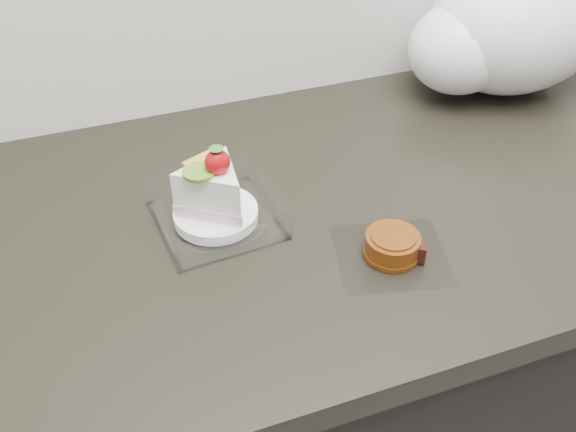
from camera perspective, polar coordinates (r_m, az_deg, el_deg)
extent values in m
cube|color=black|center=(1.27, 4.48, -14.96)|extent=(2.00, 0.60, 0.86)
cube|color=black|center=(0.94, 5.84, 1.23)|extent=(2.04, 0.64, 0.04)
cube|color=white|center=(0.88, -6.38, -0.33)|extent=(0.17, 0.17, 0.00)
cylinder|color=white|center=(0.87, -6.43, 0.17)|extent=(0.11, 0.11, 0.02)
ellipsoid|color=red|center=(0.81, -6.29, 4.77)|extent=(0.03, 0.03, 0.03)
cone|color=#2D7223|center=(0.80, -6.37, 5.75)|extent=(0.02, 0.02, 0.01)
cylinder|color=olive|center=(0.82, -7.94, 3.88)|extent=(0.04, 0.04, 0.01)
cube|color=orange|center=(0.84, -7.62, 5.01)|extent=(0.06, 0.04, 0.01)
cube|color=white|center=(0.83, 9.14, -3.39)|extent=(0.17, 0.16, 0.00)
cylinder|color=#6B360C|center=(0.82, 9.25, -2.60)|extent=(0.07, 0.07, 0.03)
cylinder|color=#6B360C|center=(0.83, 9.17, -3.19)|extent=(0.08, 0.08, 0.01)
cylinder|color=#6B360C|center=(0.81, 9.37, -1.75)|extent=(0.06, 0.06, 0.00)
cube|color=black|center=(0.82, 11.51, -3.18)|extent=(0.03, 0.03, 0.03)
ellipsoid|color=white|center=(1.21, 19.67, 15.77)|extent=(0.36, 0.31, 0.24)
ellipsoid|color=white|center=(1.15, 15.17, 14.24)|extent=(0.22, 0.20, 0.15)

